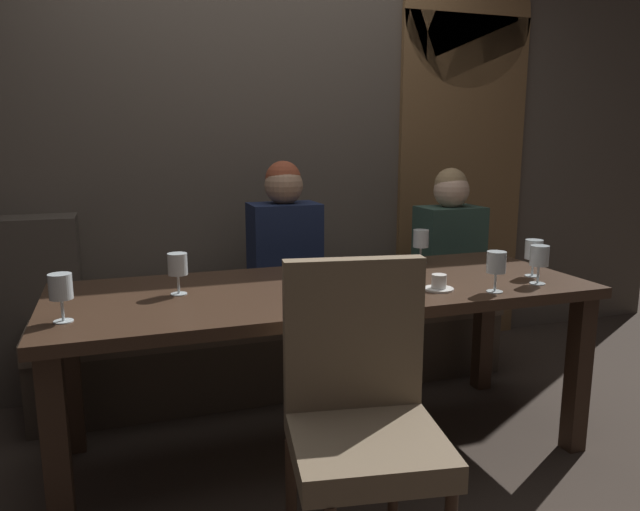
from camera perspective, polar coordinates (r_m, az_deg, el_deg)
ground at (r=2.76m, az=0.45°, el=-17.97°), size 9.00×9.00×0.00m
back_wall_tiled at (r=3.58m, az=-6.20°, el=13.65°), size 6.00×0.12×3.00m
arched_door at (r=4.04m, az=13.47°, el=11.21°), size 0.90×0.05×2.55m
dining_table at (r=2.50m, az=0.47°, el=-4.82°), size 2.20×0.84×0.74m
banquette_bench at (r=3.27m, az=-3.67°, el=-8.75°), size 2.50×0.44×0.45m
chair_near_side at (r=1.86m, az=3.93°, el=-13.81°), size 0.51×0.51×0.98m
diner_redhead at (r=3.14m, az=-3.43°, el=1.53°), size 0.36×0.24×0.78m
diner_bearded at (r=3.51m, az=12.26°, el=1.90°), size 0.36×0.24×0.73m
wine_glass_near_right at (r=2.45m, az=16.49°, el=-0.73°), size 0.08×0.08×0.16m
wine_glass_far_right at (r=2.94m, az=9.62°, el=1.52°), size 0.08×0.08×0.16m
wine_glass_center_front at (r=2.15m, az=-23.54°, el=-2.86°), size 0.08×0.08×0.16m
wine_glass_far_left at (r=2.78m, az=19.75°, el=0.46°), size 0.08×0.08×0.16m
wine_glass_center_back at (r=2.38m, az=-13.45°, el=-0.92°), size 0.08×0.08×0.16m
wine_glass_end_left at (r=2.64m, az=20.22°, el=-0.11°), size 0.08×0.08×0.16m
espresso_cup at (r=2.45m, az=11.29°, el=-2.65°), size 0.12×0.12×0.06m
dessert_plate at (r=2.66m, az=-0.87°, el=-1.60°), size 0.19×0.19×0.05m
folded_napkin at (r=2.69m, az=6.65°, el=-1.73°), size 0.12×0.11×0.01m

